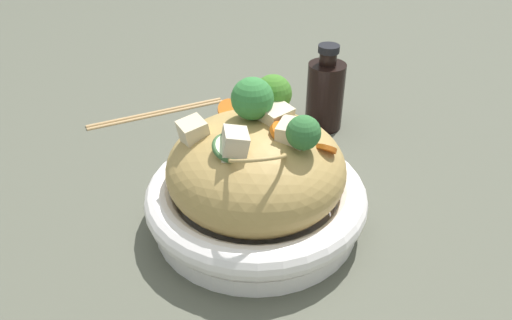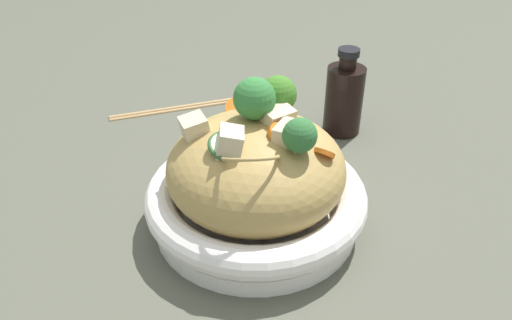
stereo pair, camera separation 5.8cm
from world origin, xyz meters
The scene contains 9 objects.
ground_plane centered at (0.00, 0.00, 0.00)m, with size 3.00×3.00×0.00m, color #535446.
serving_bowl centered at (0.00, 0.00, 0.03)m, with size 0.27×0.27×0.06m.
noodle_heap centered at (0.00, 0.00, 0.08)m, with size 0.21×0.21×0.13m.
broccoli_florets centered at (0.02, 0.02, 0.15)m, with size 0.09×0.14×0.07m.
carrot_coins centered at (0.02, 0.02, 0.12)m, with size 0.12×0.14×0.04m.
zucchini_slices centered at (0.00, 0.01, 0.13)m, with size 0.10×0.12×0.04m.
chicken_chunks centered at (-0.01, -0.01, 0.14)m, with size 0.14×0.09×0.04m.
soy_sauce_bottle centered at (0.16, 0.21, 0.06)m, with size 0.06×0.06×0.14m.
chopsticks_pair centered at (-0.11, 0.31, 0.00)m, with size 0.24×0.07×0.01m.
Camera 1 is at (-0.10, -0.47, 0.41)m, focal length 35.14 mm.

